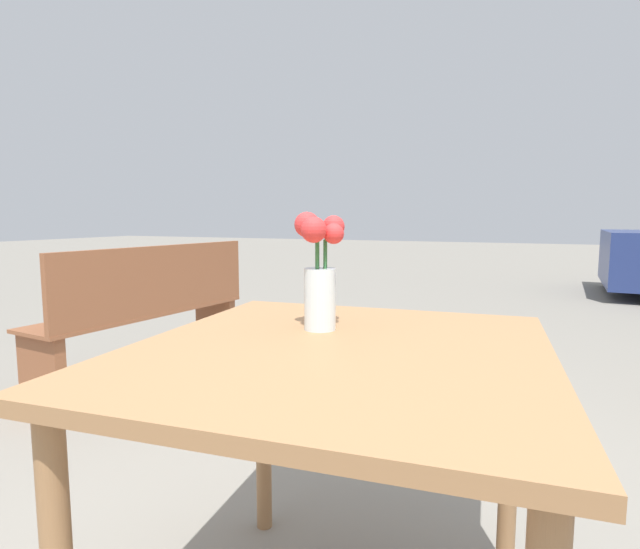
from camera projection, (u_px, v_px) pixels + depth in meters
name	position (u px, v px, depth m)	size (l,w,h in m)	color
table_front	(339.00, 391.00, 1.08)	(0.94, 1.00, 0.74)	#9E7047
flower_vase	(319.00, 272.00, 1.21)	(0.12, 0.13, 0.29)	silver
bench_near	(151.00, 311.00, 3.02)	(0.51, 1.45, 0.85)	brown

